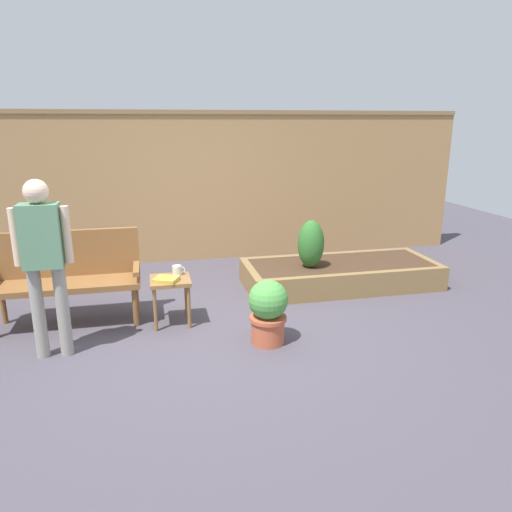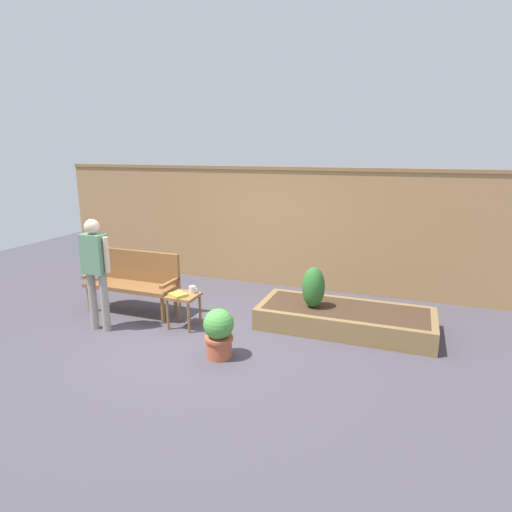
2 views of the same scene
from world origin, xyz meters
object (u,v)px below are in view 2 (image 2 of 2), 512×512
(person_by_bench, at_px, (95,265))
(garden_bench, at_px, (134,277))
(book_on_table, at_px, (178,295))
(potted_boxwood, at_px, (219,332))
(cup_on_table, at_px, (192,289))
(shrub_near_bench, at_px, (313,287))
(side_table, at_px, (184,300))

(person_by_bench, bearing_deg, garden_bench, 87.59)
(book_on_table, distance_m, potted_boxwood, 1.08)
(cup_on_table, height_order, shrub_near_bench, shrub_near_bench)
(book_on_table, distance_m, person_by_bench, 1.18)
(side_table, xyz_separation_m, book_on_table, (-0.04, -0.08, 0.10))
(potted_boxwood, bearing_deg, garden_bench, 153.18)
(garden_bench, bearing_deg, potted_boxwood, -26.82)
(book_on_table, xyz_separation_m, potted_boxwood, (0.89, -0.58, -0.17))
(shrub_near_bench, relative_size, person_by_bench, 0.37)
(garden_bench, relative_size, potted_boxwood, 2.35)
(potted_boxwood, bearing_deg, side_table, 142.30)
(potted_boxwood, relative_size, person_by_bench, 0.39)
(book_on_table, relative_size, potted_boxwood, 0.36)
(cup_on_table, distance_m, shrub_near_bench, 1.70)
(side_table, bearing_deg, potted_boxwood, -37.70)
(side_table, height_order, cup_on_table, cup_on_table)
(side_table, distance_m, person_by_bench, 1.28)
(shrub_near_bench, bearing_deg, side_table, -159.80)
(cup_on_table, bearing_deg, book_on_table, -122.56)
(book_on_table, relative_size, shrub_near_bench, 0.38)
(garden_bench, height_order, potted_boxwood, garden_bench)
(side_table, relative_size, shrub_near_bench, 0.83)
(side_table, relative_size, potted_boxwood, 0.78)
(shrub_near_bench, bearing_deg, book_on_table, -158.01)
(garden_bench, bearing_deg, side_table, -15.72)
(side_table, xyz_separation_m, person_by_bench, (-1.05, -0.49, 0.54))
(garden_bench, xyz_separation_m, shrub_near_bench, (2.72, 0.34, 0.04))
(garden_bench, height_order, side_table, garden_bench)
(potted_boxwood, bearing_deg, shrub_near_bench, 56.54)
(shrub_near_bench, bearing_deg, person_by_bench, -157.92)
(cup_on_table, distance_m, book_on_table, 0.23)
(book_on_table, relative_size, person_by_bench, 0.14)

